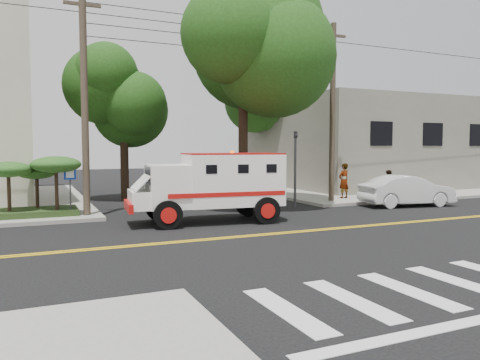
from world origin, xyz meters
name	(u,v)px	position (x,y,z in m)	size (l,w,h in m)	color
ground	(283,233)	(0.00, 0.00, 0.00)	(100.00, 100.00, 0.00)	black
sidewalk_ne	(355,186)	(13.50, 13.50, 0.07)	(17.00, 17.00, 0.15)	gray
building_right	(368,143)	(15.00, 14.00, 3.15)	(14.00, 12.00, 6.00)	slate
utility_pole_left	(85,105)	(-5.60, 6.00, 4.50)	(0.28, 0.28, 9.00)	#382D23
utility_pole_right	(332,114)	(6.30, 6.20, 4.50)	(0.28, 0.28, 9.00)	#382D23
tree_main	(254,53)	(1.94, 6.21, 7.20)	(6.08, 5.70, 9.85)	black
tree_left	(130,93)	(-2.68, 11.79, 5.73)	(4.48, 4.20, 7.70)	black
tree_right	(283,101)	(8.84, 15.77, 6.09)	(4.80, 4.50, 8.20)	black
traffic_signal	(295,161)	(3.80, 5.60, 2.23)	(0.15, 0.18, 3.60)	#3F3F42
accessibility_sign	(70,185)	(-6.20, 6.17, 1.37)	(0.45, 0.10, 2.02)	#3F3F42
palm_planter	(36,178)	(-7.44, 6.62, 1.65)	(3.52, 2.63, 2.36)	#1E3314
armored_truck	(213,183)	(-1.29, 3.10, 1.50)	(5.96, 2.81, 2.63)	white
parked_sedan	(407,191)	(9.01, 3.80, 0.75)	(1.59, 4.56, 1.50)	silver
pedestrian_a	(344,181)	(7.57, 6.89, 1.08)	(0.68, 0.44, 1.86)	gray
pedestrian_b	(388,185)	(9.33, 5.50, 0.91)	(0.74, 0.58, 1.53)	gray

